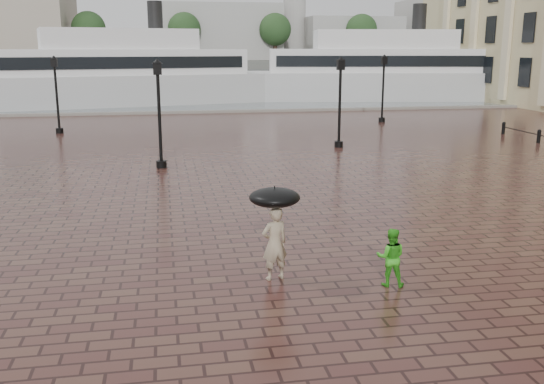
{
  "coord_description": "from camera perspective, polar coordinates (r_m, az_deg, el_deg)",
  "views": [
    {
      "loc": [
        -5.83,
        -15.8,
        4.97
      ],
      "look_at": [
        -3.19,
        -1.04,
        1.4
      ],
      "focal_mm": 40.0,
      "sensor_mm": 36.0,
      "label": 1
    }
  ],
  "objects": [
    {
      "name": "ground",
      "position": [
        17.55,
        9.7,
        -3.25
      ],
      "size": [
        300.0,
        300.0,
        0.0
      ],
      "primitive_type": "plane",
      "color": "#3B1E1B",
      "rests_on": "ground"
    },
    {
      "name": "harbour_water",
      "position": [
        108.07,
        -7.17,
        10.66
      ],
      "size": [
        240.0,
        240.0,
        0.0
      ],
      "primitive_type": "plane",
      "color": "#4B555B",
      "rests_on": "ground"
    },
    {
      "name": "quay_edge",
      "position": [
        48.41,
        -3.21,
        7.48
      ],
      "size": [
        80.0,
        0.6,
        0.3
      ],
      "primitive_type": "cube",
      "color": "slate",
      "rests_on": "ground"
    },
    {
      "name": "far_shore",
      "position": [
        175.94,
        -8.43,
        11.97
      ],
      "size": [
        300.0,
        60.0,
        2.0
      ],
      "primitive_type": "cube",
      "color": "#4C4C47",
      "rests_on": "ground"
    },
    {
      "name": "distant_skyline",
      "position": [
        174.41,
        8.15,
        14.74
      ],
      "size": [
        102.5,
        22.0,
        33.0
      ],
      "color": "#9D9B95",
      "rests_on": "ground"
    },
    {
      "name": "far_trees",
      "position": [
        153.97,
        -8.26,
        14.92
      ],
      "size": [
        188.0,
        8.0,
        13.5
      ],
      "color": "#2D2119",
      "rests_on": "ground"
    },
    {
      "name": "street_lamps",
      "position": [
        33.68,
        -2.77,
        8.88
      ],
      "size": [
        21.44,
        14.44,
        4.4
      ],
      "color": "black",
      "rests_on": "ground"
    },
    {
      "name": "adult_pedestrian",
      "position": [
        13.24,
        0.25,
        -4.86
      ],
      "size": [
        0.68,
        0.54,
        1.64
      ],
      "primitive_type": "imported",
      "rotation": [
        0.0,
        0.0,
        3.42
      ],
      "color": "tan",
      "rests_on": "ground"
    },
    {
      "name": "child_pedestrian",
      "position": [
        13.2,
        11.12,
        -6.04
      ],
      "size": [
        0.74,
        0.65,
        1.27
      ],
      "primitive_type": "imported",
      "rotation": [
        0.0,
        0.0,
        2.82
      ],
      "color": "green",
      "rests_on": "ground"
    },
    {
      "name": "ferry_near",
      "position": [
        56.83,
        -14.02,
        10.74
      ],
      "size": [
        28.4,
        12.75,
        9.06
      ],
      "rotation": [
        0.0,
        0.0,
        0.23
      ],
      "color": "#BDBDBD",
      "rests_on": "ground"
    },
    {
      "name": "ferry_far",
      "position": [
        61.63,
        10.39,
        11.11
      ],
      "size": [
        28.49,
        11.02,
        9.11
      ],
      "rotation": [
        0.0,
        0.0,
        -0.16
      ],
      "color": "#BDBDBD",
      "rests_on": "ground"
    },
    {
      "name": "umbrella",
      "position": [
        12.96,
        0.25,
        -0.52
      ],
      "size": [
        1.1,
        1.1,
        1.13
      ],
      "color": "black",
      "rests_on": "ground"
    }
  ]
}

